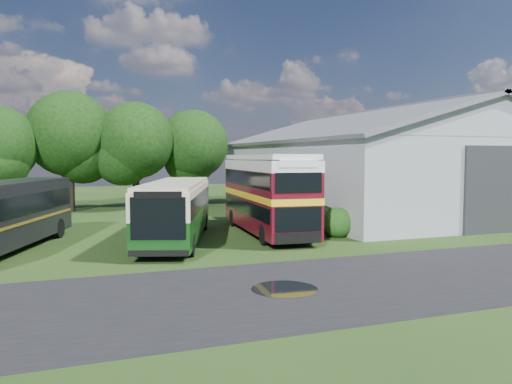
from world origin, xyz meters
name	(u,v)px	position (x,y,z in m)	size (l,w,h in m)	color
ground	(289,267)	(0.00, 0.00, 0.00)	(120.00, 120.00, 0.00)	#1B3510
asphalt_road	(399,278)	(3.00, -3.00, 0.00)	(60.00, 8.00, 0.02)	black
puddle	(284,290)	(-1.50, -3.00, 0.00)	(2.20, 2.20, 0.01)	black
storage_shed	(379,159)	(15.00, 15.98, 4.17)	(18.80, 24.80, 8.15)	gray
tree_mid	(70,134)	(-8.00, 24.80, 6.18)	(6.80, 6.80, 9.60)	black
tree_right_a	(135,141)	(-3.00, 23.80, 5.69)	(6.26, 6.26, 8.83)	black
tree_right_b	(193,145)	(2.00, 24.60, 5.44)	(5.98, 5.98, 8.45)	black
shrub_front	(337,237)	(5.60, 6.00, 0.00)	(1.70, 1.70, 1.70)	#194714
shrub_mid	(320,232)	(5.60, 8.00, 0.00)	(1.60, 1.60, 1.60)	#194714
shrub_back	(305,227)	(5.60, 10.00, 0.00)	(1.80, 1.80, 1.80)	#194714
bus_green_single	(176,210)	(-2.93, 7.62, 1.65)	(6.10, 11.49, 3.10)	black
bus_maroon_double	(267,194)	(2.39, 8.36, 2.24)	(3.60, 10.65, 4.49)	black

